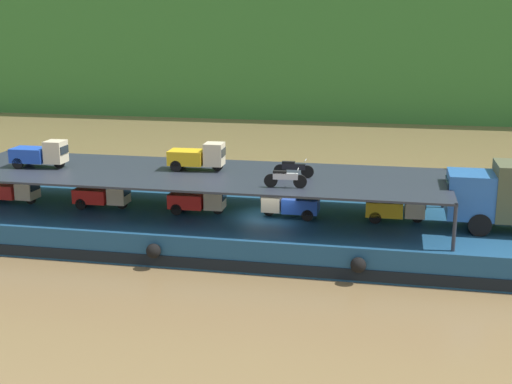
# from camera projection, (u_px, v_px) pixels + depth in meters

# --- Properties ---
(ground_plane) EXTENTS (400.00, 400.00, 0.00)m
(ground_plane) POSITION_uv_depth(u_px,v_px,m) (270.00, 246.00, 33.01)
(ground_plane) COLOR brown
(cargo_barge) EXTENTS (33.43, 8.36, 1.50)m
(cargo_barge) POSITION_uv_depth(u_px,v_px,m) (270.00, 232.00, 32.81)
(cargo_barge) COLOR navy
(cargo_barge) RESTS_ON ground
(cargo_rack) EXTENTS (24.23, 7.04, 2.00)m
(cargo_rack) POSITION_uv_depth(u_px,v_px,m) (194.00, 174.00, 32.91)
(cargo_rack) COLOR #232833
(cargo_rack) RESTS_ON cargo_barge
(mini_truck_lower_stern) EXTENTS (2.79, 1.29, 1.38)m
(mini_truck_lower_stern) POSITION_uv_depth(u_px,v_px,m) (13.00, 190.00, 35.05)
(mini_truck_lower_stern) COLOR red
(mini_truck_lower_stern) RESTS_ON cargo_barge
(mini_truck_lower_aft) EXTENTS (2.75, 1.21, 1.38)m
(mini_truck_lower_aft) POSITION_uv_depth(u_px,v_px,m) (103.00, 194.00, 34.09)
(mini_truck_lower_aft) COLOR red
(mini_truck_lower_aft) RESTS_ON cargo_barge
(mini_truck_lower_mid) EXTENTS (2.76, 1.24, 1.38)m
(mini_truck_lower_mid) POSITION_uv_depth(u_px,v_px,m) (198.00, 199.00, 33.14)
(mini_truck_lower_mid) COLOR red
(mini_truck_lower_mid) RESTS_ON cargo_barge
(mini_truck_lower_fore) EXTENTS (2.75, 1.22, 1.38)m
(mini_truck_lower_fore) POSITION_uv_depth(u_px,v_px,m) (289.00, 203.00, 32.48)
(mini_truck_lower_fore) COLOR #1E47B7
(mini_truck_lower_fore) RESTS_ON cargo_barge
(mini_truck_lower_bow) EXTENTS (2.77, 1.25, 1.38)m
(mini_truck_lower_bow) POSITION_uv_depth(u_px,v_px,m) (396.00, 207.00, 31.75)
(mini_truck_lower_bow) COLOR gold
(mini_truck_lower_bow) RESTS_ON cargo_barge
(mini_truck_upper_stern) EXTENTS (2.76, 1.24, 1.38)m
(mini_truck_upper_stern) POSITION_uv_depth(u_px,v_px,m) (40.00, 154.00, 33.99)
(mini_truck_upper_stern) COLOR #1E47B7
(mini_truck_upper_stern) RESTS_ON cargo_rack
(mini_truck_upper_mid) EXTENTS (2.77, 1.25, 1.38)m
(mini_truck_upper_mid) POSITION_uv_depth(u_px,v_px,m) (198.00, 156.00, 33.35)
(mini_truck_upper_mid) COLOR gold
(mini_truck_upper_mid) RESTS_ON cargo_rack
(motorcycle_upper_port) EXTENTS (1.90, 0.55, 0.87)m
(motorcycle_upper_port) POSITION_uv_depth(u_px,v_px,m) (285.00, 178.00, 29.84)
(motorcycle_upper_port) COLOR black
(motorcycle_upper_port) RESTS_ON cargo_rack
(motorcycle_upper_centre) EXTENTS (1.90, 0.55, 0.87)m
(motorcycle_upper_centre) POSITION_uv_depth(u_px,v_px,m) (293.00, 168.00, 31.84)
(motorcycle_upper_centre) COLOR black
(motorcycle_upper_centre) RESTS_ON cargo_rack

